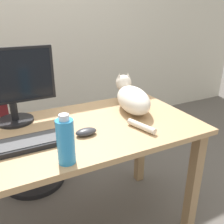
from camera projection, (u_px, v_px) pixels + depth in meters
name	position (u px, v px, depth m)	size (l,w,h in m)	color
back_wall	(17.00, 13.00, 2.39)	(6.00, 0.04, 2.60)	beige
desk	(75.00, 147.00, 1.37)	(1.39, 0.70, 0.74)	tan
office_chair	(23.00, 143.00, 1.92)	(0.48, 0.48, 0.89)	black
monitor	(10.00, 83.00, 1.33)	(0.48, 0.20, 0.41)	black
keyboard	(23.00, 144.00, 1.16)	(0.44, 0.15, 0.03)	black
cat	(132.00, 98.00, 1.56)	(0.26, 0.60, 0.20)	silver
computer_mouse	(86.00, 132.00, 1.26)	(0.11, 0.06, 0.04)	#333338
water_bottle	(66.00, 141.00, 1.01)	(0.07, 0.07, 0.22)	#2D8CD1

